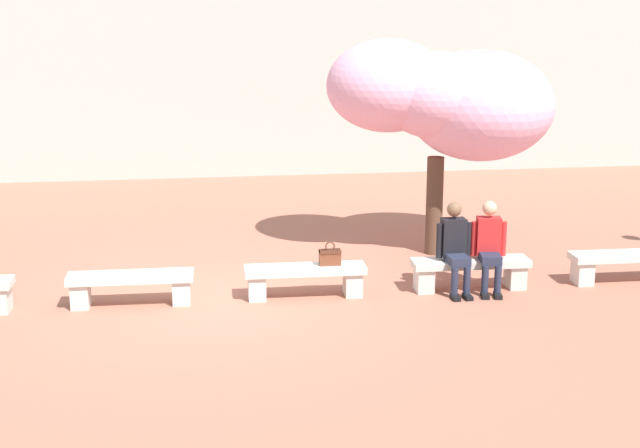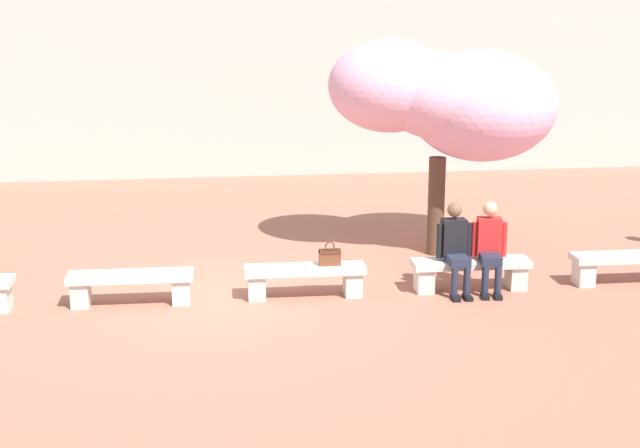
% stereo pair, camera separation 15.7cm
% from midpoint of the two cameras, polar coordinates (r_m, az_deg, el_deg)
% --- Properties ---
extents(ground_plane, '(100.00, 100.00, 0.00)m').
position_cam_midpoint_polar(ground_plane, '(12.50, -6.09, -4.88)').
color(ground_plane, '#9E604C').
extents(stone_bench_center, '(1.70, 0.46, 0.45)m').
position_cam_midpoint_polar(stone_bench_center, '(12.44, -11.66, -3.74)').
color(stone_bench_center, beige).
rests_on(stone_bench_center, ground).
extents(stone_bench_near_east, '(1.70, 0.46, 0.45)m').
position_cam_midpoint_polar(stone_bench_near_east, '(12.49, -0.61, -3.37)').
color(stone_bench_near_east, beige).
rests_on(stone_bench_near_east, ground).
extents(stone_bench_east_end, '(1.70, 0.46, 0.45)m').
position_cam_midpoint_polar(stone_bench_east_end, '(12.98, 9.96, -2.91)').
color(stone_bench_east_end, beige).
rests_on(stone_bench_east_end, ground).
extents(stone_bench_far_east, '(1.70, 0.46, 0.45)m').
position_cam_midpoint_polar(stone_bench_far_east, '(13.88, 19.45, -2.40)').
color(stone_bench_far_east, beige).
rests_on(stone_bench_far_east, ground).
extents(person_seated_left, '(0.51, 0.69, 1.29)m').
position_cam_midpoint_polar(person_seated_left, '(12.75, 9.01, -1.32)').
color(person_seated_left, black).
rests_on(person_seated_left, ground).
extents(person_seated_right, '(0.50, 0.72, 1.29)m').
position_cam_midpoint_polar(person_seated_right, '(12.90, 11.15, -1.23)').
color(person_seated_right, black).
rests_on(person_seated_right, ground).
extents(handbag, '(0.30, 0.15, 0.34)m').
position_cam_midpoint_polar(handbag, '(12.46, 0.99, -2.07)').
color(handbag, brown).
rests_on(handbag, stone_bench_near_east).
extents(cherry_tree_main, '(3.68, 2.44, 3.48)m').
position_cam_midpoint_polar(cherry_tree_main, '(14.56, 8.47, 7.94)').
color(cherry_tree_main, '#513828').
rests_on(cherry_tree_main, ground).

